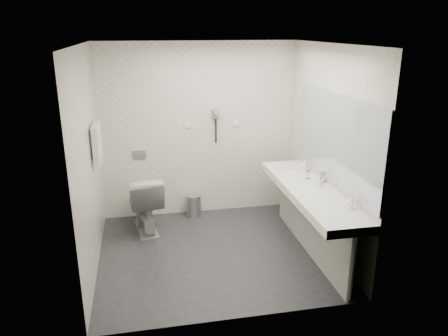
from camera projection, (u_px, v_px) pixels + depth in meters
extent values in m
plane|color=#242428|center=(215.00, 252.00, 5.35)|extent=(2.80, 2.80, 0.00)
plane|color=silver|center=(213.00, 44.00, 4.57)|extent=(2.80, 2.80, 0.00)
plane|color=silver|center=(198.00, 131.00, 6.18)|extent=(2.80, 0.00, 2.80)
plane|color=silver|center=(239.00, 198.00, 3.75)|extent=(2.80, 0.00, 2.80)
plane|color=silver|center=(88.00, 163.00, 4.71)|extent=(0.00, 2.60, 2.60)
plane|color=silver|center=(327.00, 150.00, 5.22)|extent=(0.00, 2.60, 2.60)
cube|color=white|center=(310.00, 192.00, 5.13)|extent=(0.55, 2.20, 0.10)
cube|color=#9A9891|center=(309.00, 224.00, 5.26)|extent=(0.03, 2.15, 0.75)
cylinder|color=silver|center=(352.00, 268.00, 4.30)|extent=(0.06, 0.06, 0.75)
cylinder|color=silver|center=(284.00, 193.00, 6.24)|extent=(0.06, 0.06, 0.75)
cube|color=#B2BCC6|center=(334.00, 138.00, 4.97)|extent=(0.02, 2.20, 1.05)
ellipsoid|color=white|center=(333.00, 211.00, 4.51)|extent=(0.40, 0.31, 0.05)
ellipsoid|color=white|center=(291.00, 172.00, 5.72)|extent=(0.40, 0.31, 0.05)
cylinder|color=silver|center=(351.00, 202.00, 4.52)|extent=(0.04, 0.04, 0.15)
cylinder|color=silver|center=(306.00, 165.00, 5.73)|extent=(0.04, 0.04, 0.15)
imported|color=beige|center=(321.00, 183.00, 5.15)|extent=(0.06, 0.06, 0.09)
cylinder|color=silver|center=(323.00, 177.00, 5.30)|extent=(0.08, 0.08, 0.12)
cylinder|color=silver|center=(308.00, 175.00, 5.41)|extent=(0.07, 0.07, 0.11)
imported|color=white|center=(144.00, 203.00, 5.84)|extent=(0.55, 0.84, 0.80)
cube|color=#B2B5BA|center=(140.00, 155.00, 6.10)|extent=(0.18, 0.02, 0.12)
cylinder|color=#B2B5BA|center=(194.00, 206.00, 6.35)|extent=(0.24, 0.24, 0.31)
cylinder|color=#B2B5BA|center=(193.00, 195.00, 6.30)|extent=(0.22, 0.22, 0.02)
cylinder|color=silver|center=(95.00, 126.00, 5.13)|extent=(0.02, 0.62, 0.02)
cube|color=silver|center=(96.00, 146.00, 5.07)|extent=(0.07, 0.24, 0.48)
cube|color=silver|center=(98.00, 141.00, 5.34)|extent=(0.07, 0.24, 0.48)
cube|color=gray|center=(216.00, 114.00, 6.12)|extent=(0.10, 0.04, 0.14)
cylinder|color=gray|center=(216.00, 112.00, 6.04)|extent=(0.08, 0.14, 0.08)
cylinder|color=black|center=(216.00, 131.00, 6.18)|extent=(0.02, 0.02, 0.35)
cube|color=white|center=(188.00, 125.00, 6.11)|extent=(0.09, 0.02, 0.09)
cube|color=white|center=(236.00, 123.00, 6.24)|extent=(0.09, 0.02, 0.09)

